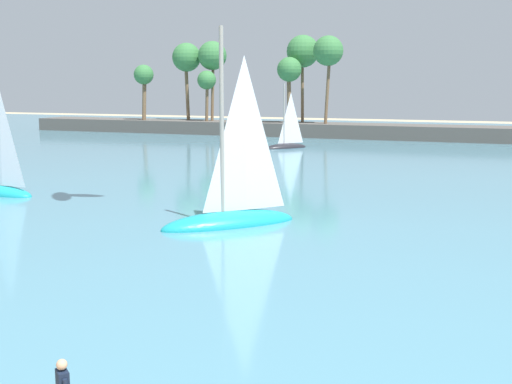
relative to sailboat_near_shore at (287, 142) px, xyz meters
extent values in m
cube|color=teal|center=(15.09, -0.36, -0.69)|extent=(220.00, 113.62, 0.06)
cube|color=#514C47|center=(15.09, 16.45, 0.18)|extent=(116.80, 6.00, 1.80)
cylinder|color=brown|center=(-16.55, 16.85, 5.48)|extent=(0.56, 0.61, 8.81)
sphere|color=#38753D|center=(-16.55, 16.85, 9.88)|extent=(3.89, 3.89, 3.89)
cylinder|color=brown|center=(-20.64, 17.17, 5.40)|extent=(0.67, 0.66, 8.66)
sphere|color=#38753D|center=(-20.64, 17.17, 9.73)|extent=(3.95, 3.95, 3.95)
cylinder|color=brown|center=(0.08, 15.41, 5.62)|extent=(0.79, 0.54, 9.09)
sphere|color=#38753D|center=(0.08, 15.41, 10.16)|extent=(3.76, 3.76, 3.76)
cylinder|color=brown|center=(-26.26, 15.05, 4.22)|extent=(0.70, 0.75, 6.30)
sphere|color=#38753D|center=(-26.26, 15.05, 7.36)|extent=(2.74, 2.74, 2.74)
cylinder|color=brown|center=(-4.96, 15.20, 4.50)|extent=(0.80, 0.85, 6.86)
sphere|color=#38753D|center=(-4.96, 15.20, 7.91)|extent=(3.13, 3.13, 3.13)
cylinder|color=brown|center=(-16.77, 15.47, 3.84)|extent=(0.65, 0.58, 5.54)
sphere|color=#38753D|center=(-16.77, 15.47, 6.60)|extent=(2.54, 2.54, 2.54)
cylinder|color=brown|center=(-4.07, 17.99, 5.68)|extent=(0.59, 0.62, 9.22)
sphere|color=#38753D|center=(-4.07, 17.99, 10.29)|extent=(4.22, 4.22, 4.22)
sphere|color=tan|center=(15.54, -57.98, 0.84)|extent=(0.21, 0.21, 0.21)
cylinder|color=#141E33|center=(15.36, -57.83, 0.39)|extent=(0.09, 0.09, 0.50)
ellipsoid|color=black|center=(-0.07, -0.09, -0.66)|extent=(4.27, 4.89, 1.00)
cylinder|color=gray|center=(-0.22, -0.29, 2.98)|extent=(0.15, 0.15, 6.28)
pyramid|color=silver|center=(0.30, 0.39, 2.51)|extent=(1.51, 1.87, 5.33)
ellipsoid|color=teal|center=(10.39, -38.62, -0.66)|extent=(6.14, 6.56, 1.38)
cylinder|color=gray|center=(10.16, -38.88, 4.36)|extent=(0.21, 0.21, 8.65)
pyramid|color=silver|center=(10.94, -38.00, 3.71)|extent=(2.22, 2.47, 7.35)
pyramid|color=silver|center=(-6.07, -35.44, 2.98)|extent=(2.59, 0.49, 6.12)
camera|label=1|loc=(23.34, -67.79, 6.03)|focal=47.48mm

